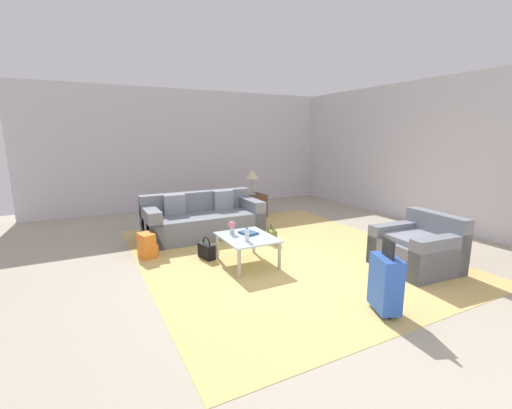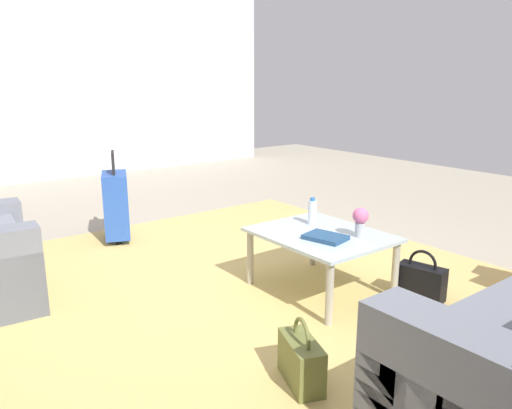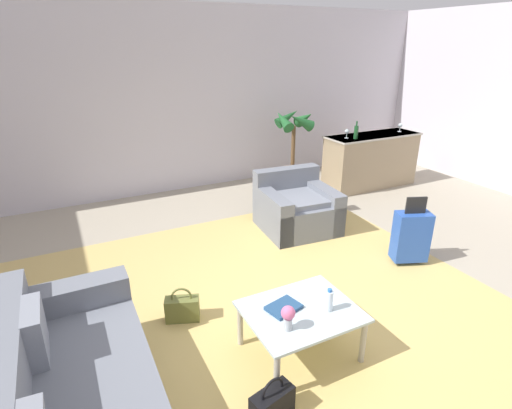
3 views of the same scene
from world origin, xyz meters
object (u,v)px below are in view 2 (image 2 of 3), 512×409
object	(u,v)px
suitcase_blue	(116,204)
handbag_olive	(301,361)
water_bottle	(312,212)
coffee_table_book	(325,237)
handbag_black	(421,281)
coffee_table	(321,241)
flower_vase	(360,219)

from	to	relation	value
suitcase_blue	handbag_olive	bearing A→B (deg)	176.33
water_bottle	suitcase_blue	world-z (taller)	suitcase_blue
coffee_table_book	handbag_olive	size ratio (longest dim) A/B	0.75
handbag_black	coffee_table	bearing A→B (deg)	41.56
flower_vase	handbag_olive	size ratio (longest dim) A/B	0.57
coffee_table_book	handbag_black	bearing A→B (deg)	-140.30
coffee_table	water_bottle	xyz separation A→B (m)	(0.20, -0.10, 0.15)
coffee_table	flower_vase	distance (m)	0.32
flower_vase	handbag_black	distance (m)	0.61
water_bottle	flower_vase	bearing A→B (deg)	-173.21
water_bottle	flower_vase	xyz separation A→B (m)	(-0.42, -0.05, 0.03)
handbag_black	water_bottle	bearing A→B (deg)	26.70
coffee_table_book	flower_vase	size ratio (longest dim) A/B	1.31
coffee_table	coffee_table_book	xyz separation A→B (m)	(-0.12, 0.08, 0.07)
handbag_olive	handbag_black	world-z (taller)	same
coffee_table	flower_vase	bearing A→B (deg)	-145.71
coffee_table_book	suitcase_blue	xyz separation A→B (m)	(2.12, 0.62, -0.10)
water_bottle	flower_vase	size ratio (longest dim) A/B	1.00
water_bottle	flower_vase	world-z (taller)	flower_vase
water_bottle	coffee_table_book	size ratio (longest dim) A/B	0.76
suitcase_blue	handbag_olive	xyz separation A→B (m)	(-2.76, 0.18, -0.23)
handbag_olive	handbag_black	bearing A→B (deg)	-79.92
suitcase_blue	handbag_black	size ratio (longest dim) A/B	2.37
coffee_table	handbag_black	world-z (taller)	coffee_table
coffee_table	coffee_table_book	bearing A→B (deg)	146.31
coffee_table	handbag_olive	bearing A→B (deg)	130.96
handbag_black	coffee_table_book	bearing A→B (deg)	53.45
water_bottle	handbag_black	size ratio (longest dim) A/B	0.57
coffee_table_book	water_bottle	bearing A→B (deg)	-43.11
flower_vase	suitcase_blue	xyz separation A→B (m)	(2.22, 0.85, -0.20)
suitcase_blue	coffee_table	bearing A→B (deg)	-160.71
suitcase_blue	flower_vase	bearing A→B (deg)	-159.05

